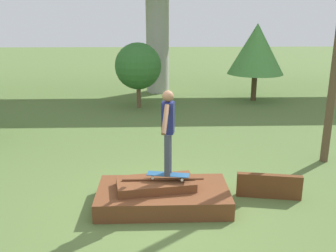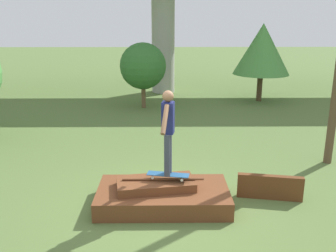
% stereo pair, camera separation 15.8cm
% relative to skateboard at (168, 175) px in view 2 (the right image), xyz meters
% --- Properties ---
extents(ground_plane, '(80.00, 80.00, 0.00)m').
position_rel_skateboard_xyz_m(ground_plane, '(-0.10, 0.00, -0.65)').
color(ground_plane, '#567038').
extents(scrap_pile, '(2.60, 1.39, 0.58)m').
position_rel_skateboard_xyz_m(scrap_pile, '(-0.12, 0.01, -0.44)').
color(scrap_pile, brown).
rests_on(scrap_pile, ground_plane).
extents(scrap_plank_loose, '(1.32, 0.37, 0.51)m').
position_rel_skateboard_xyz_m(scrap_plank_loose, '(2.10, 0.25, -0.40)').
color(scrap_plank_loose, '#5B3319').
rests_on(scrap_plank_loose, ground_plane).
extents(skateboard, '(0.85, 0.37, 0.09)m').
position_rel_skateboard_xyz_m(skateboard, '(0.00, 0.00, 0.00)').
color(skateboard, '#23517F').
rests_on(skateboard, scrap_pile).
extents(skater, '(0.29, 1.08, 1.66)m').
position_rel_skateboard_xyz_m(skater, '(-0.00, -0.00, 0.97)').
color(skater, '#383D4C').
rests_on(skater, skateboard).
extents(tree_behind_right, '(2.44, 2.44, 3.36)m').
position_rel_skateboard_xyz_m(tree_behind_right, '(4.17, 9.57, 1.62)').
color(tree_behind_right, '#4C3823').
rests_on(tree_behind_right, ground_plane).
extents(tree_mid_back, '(1.87, 1.87, 2.65)m').
position_rel_skateboard_xyz_m(tree_mid_back, '(-0.91, 8.35, 1.05)').
color(tree_mid_back, brown).
rests_on(tree_mid_back, ground_plane).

